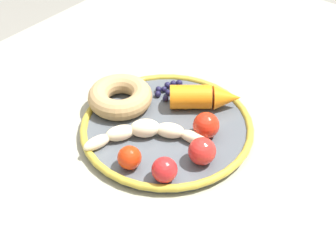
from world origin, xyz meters
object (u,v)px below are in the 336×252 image
(tomato_extra, at_px, (129,158))
(dining_table, at_px, (156,175))
(tomato_near, at_px, (164,170))
(donut, at_px, (120,97))
(tomato_far, at_px, (206,125))
(banana, at_px, (145,133))
(plate, at_px, (168,127))
(carrot_orange, at_px, (206,98))
(tomato_mid, at_px, (201,152))
(blueberry_pile, at_px, (172,89))

(tomato_extra, bearing_deg, dining_table, 11.56)
(tomato_near, relative_size, tomato_extra, 1.05)
(donut, height_order, tomato_far, tomato_far)
(dining_table, distance_m, banana, 0.11)
(banana, height_order, tomato_near, tomato_near)
(plate, distance_m, banana, 0.05)
(dining_table, relative_size, tomato_far, 30.29)
(plate, height_order, tomato_extra, tomato_extra)
(dining_table, relative_size, carrot_orange, 11.01)
(tomato_near, bearing_deg, tomato_extra, 102.60)
(tomato_far, bearing_deg, plate, 108.26)
(dining_table, height_order, donut, donut)
(tomato_mid, bearing_deg, banana, 97.13)
(banana, relative_size, blueberry_pile, 2.41)
(tomato_near, height_order, tomato_far, tomato_far)
(plate, height_order, blueberry_pile, blueberry_pile)
(dining_table, distance_m, tomato_near, 0.15)
(tomato_extra, bearing_deg, banana, 19.92)
(donut, bearing_deg, carrot_orange, -54.11)
(tomato_far, distance_m, tomato_extra, 0.13)
(tomato_near, bearing_deg, blueberry_pile, 35.48)
(plate, xyz_separation_m, tomato_mid, (-0.03, -0.09, 0.02))
(dining_table, xyz_separation_m, tomato_extra, (-0.07, -0.02, 0.11))
(plate, bearing_deg, banana, 169.24)
(plate, xyz_separation_m, tomato_extra, (-0.11, -0.01, 0.02))
(carrot_orange, xyz_separation_m, tomato_extra, (-0.18, 0.01, -0.00))
(donut, xyz_separation_m, tomato_near, (-0.09, -0.17, 0.00))
(blueberry_pile, xyz_separation_m, tomato_extra, (-0.18, -0.06, 0.01))
(banana, relative_size, carrot_orange, 1.29)
(banana, xyz_separation_m, tomato_extra, (-0.06, -0.02, 0.01))
(tomato_mid, bearing_deg, donut, 82.02)
(banana, height_order, tomato_far, tomato_far)
(tomato_far, bearing_deg, donut, 99.77)
(dining_table, height_order, plate, plate)
(donut, distance_m, blueberry_pile, 0.10)
(dining_table, distance_m, carrot_orange, 0.16)
(dining_table, distance_m, tomato_mid, 0.15)
(plate, distance_m, tomato_extra, 0.11)
(blueberry_pile, distance_m, tomato_near, 0.21)
(dining_table, relative_size, banana, 8.54)
(dining_table, height_order, tomato_mid, tomato_mid)
(donut, bearing_deg, banana, -113.27)
(tomato_far, bearing_deg, blueberry_pile, 63.69)
(banana, xyz_separation_m, donut, (0.04, 0.09, 0.00))
(donut, xyz_separation_m, tomato_extra, (-0.10, -0.11, 0.00))
(plate, relative_size, blueberry_pile, 4.58)
(tomato_extra, bearing_deg, plate, 6.97)
(dining_table, bearing_deg, tomato_far, -51.11)
(dining_table, height_order, tomato_near, tomato_near)
(dining_table, distance_m, plate, 0.10)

